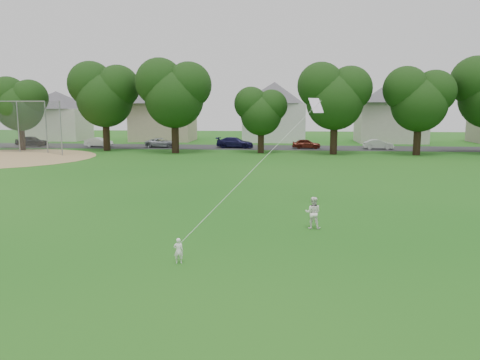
# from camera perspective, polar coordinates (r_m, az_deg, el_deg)

# --- Properties ---
(ground) EXTENTS (160.00, 160.00, 0.00)m
(ground) POSITION_cam_1_polar(r_m,az_deg,el_deg) (15.63, -0.59, -9.51)
(ground) COLOR #155714
(ground) RESTS_ON ground
(street) EXTENTS (90.00, 7.00, 0.01)m
(street) POSITION_cam_1_polar(r_m,az_deg,el_deg) (56.98, 3.91, 3.97)
(street) COLOR #2D2D30
(street) RESTS_ON ground
(dirt_infield) EXTENTS (18.00, 18.00, 0.02)m
(dirt_infield) POSITION_cam_1_polar(r_m,az_deg,el_deg) (51.11, -27.21, 2.43)
(dirt_infield) COLOR #9E7F51
(dirt_infield) RESTS_ON ground
(toddler) EXTENTS (0.33, 0.24, 0.84)m
(toddler) POSITION_cam_1_polar(r_m,az_deg,el_deg) (15.14, -7.50, -8.55)
(toddler) COLOR white
(toddler) RESTS_ON ground
(older_boy) EXTENTS (0.71, 0.59, 1.32)m
(older_boy) POSITION_cam_1_polar(r_m,az_deg,el_deg) (19.35, 8.89, -3.96)
(older_boy) COLOR white
(older_boy) RESTS_ON ground
(kite) EXTENTS (2.87, 5.15, 11.48)m
(kite) POSITION_cam_1_polar(r_m,az_deg,el_deg) (18.93, 2.71, 2.42)
(kite) COLOR white
(kite) RESTS_ON ground
(baseball_backstop) EXTENTS (12.51, 2.98, 5.48)m
(baseball_backstop) POSITION_cam_1_polar(r_m,az_deg,el_deg) (55.66, -25.77, 5.81)
(baseball_backstop) COLOR gray
(baseball_backstop) RESTS_ON ground
(tree_row) EXTENTS (80.66, 9.24, 10.34)m
(tree_row) POSITION_cam_1_polar(r_m,az_deg,el_deg) (50.31, 6.53, 10.57)
(tree_row) COLOR black
(tree_row) RESTS_ON ground
(parked_cars) EXTENTS (46.07, 2.23, 1.30)m
(parked_cars) POSITION_cam_1_polar(r_m,az_deg,el_deg) (57.09, -6.20, 4.56)
(parked_cars) COLOR black
(parked_cars) RESTS_ON ground
(house_row) EXTENTS (76.54, 13.08, 9.98)m
(house_row) POSITION_cam_1_polar(r_m,az_deg,el_deg) (66.75, 6.43, 8.91)
(house_row) COLOR silver
(house_row) RESTS_ON ground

